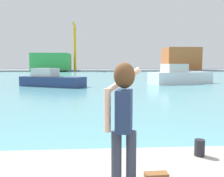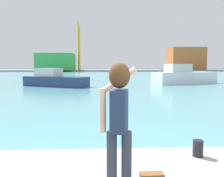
{
  "view_description": "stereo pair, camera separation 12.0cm",
  "coord_description": "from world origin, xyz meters",
  "px_view_note": "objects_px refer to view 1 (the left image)",
  "views": [
    {
      "loc": [
        -1.06,
        -2.78,
        2.21
      ],
      "look_at": [
        -0.63,
        3.85,
        1.57
      ],
      "focal_mm": 38.5,
      "sensor_mm": 36.0,
      "label": 1
    },
    {
      "loc": [
        -0.95,
        -2.79,
        2.21
      ],
      "look_at": [
        -0.63,
        3.85,
        1.57
      ],
      "focal_mm": 38.5,
      "sensor_mm": 36.0,
      "label": 2
    }
  ],
  "objects_px": {
    "harbor_bollard": "(200,148)",
    "warehouse_right": "(181,59)",
    "person_photographer": "(123,113)",
    "warehouse_left": "(52,62)",
    "boat_moored_2": "(180,76)",
    "boat_moored": "(51,80)",
    "port_crane": "(75,43)"
  },
  "relations": [
    {
      "from": "warehouse_left",
      "to": "warehouse_right",
      "type": "xyz_separation_m",
      "value": [
        50.16,
        6.62,
        1.37
      ]
    },
    {
      "from": "person_photographer",
      "to": "harbor_bollard",
      "type": "relative_size",
      "value": 5.62
    },
    {
      "from": "warehouse_left",
      "to": "port_crane",
      "type": "height_order",
      "value": "port_crane"
    },
    {
      "from": "harbor_bollard",
      "to": "warehouse_left",
      "type": "distance_m",
      "value": 86.51
    },
    {
      "from": "person_photographer",
      "to": "boat_moored_2",
      "type": "height_order",
      "value": "boat_moored_2"
    },
    {
      "from": "boat_moored_2",
      "to": "boat_moored",
      "type": "bearing_deg",
      "value": 171.75
    },
    {
      "from": "boat_moored_2",
      "to": "harbor_bollard",
      "type": "bearing_deg",
      "value": -128.14
    },
    {
      "from": "harbor_bollard",
      "to": "boat_moored_2",
      "type": "xyz_separation_m",
      "value": [
        8.1,
        23.99,
        0.23
      ]
    },
    {
      "from": "person_photographer",
      "to": "harbor_bollard",
      "type": "height_order",
      "value": "person_photographer"
    },
    {
      "from": "person_photographer",
      "to": "warehouse_left",
      "type": "height_order",
      "value": "warehouse_left"
    },
    {
      "from": "person_photographer",
      "to": "harbor_bollard",
      "type": "xyz_separation_m",
      "value": [
        1.58,
        1.14,
        -0.91
      ]
    },
    {
      "from": "boat_moored",
      "to": "warehouse_left",
      "type": "bearing_deg",
      "value": 127.52
    },
    {
      "from": "harbor_bollard",
      "to": "port_crane",
      "type": "xyz_separation_m",
      "value": [
        -9.95,
        87.29,
        9.93
      ]
    },
    {
      "from": "person_photographer",
      "to": "boat_moored",
      "type": "relative_size",
      "value": 0.24
    },
    {
      "from": "warehouse_left",
      "to": "person_photographer",
      "type": "bearing_deg",
      "value": -79.14
    },
    {
      "from": "boat_moored",
      "to": "warehouse_right",
      "type": "height_order",
      "value": "warehouse_right"
    },
    {
      "from": "boat_moored_2",
      "to": "warehouse_right",
      "type": "relative_size",
      "value": 0.63
    },
    {
      "from": "boat_moored",
      "to": "warehouse_right",
      "type": "bearing_deg",
      "value": 88.42
    },
    {
      "from": "warehouse_left",
      "to": "port_crane",
      "type": "distance_m",
      "value": 11.12
    },
    {
      "from": "harbor_bollard",
      "to": "boat_moored_2",
      "type": "distance_m",
      "value": 25.32
    },
    {
      "from": "boat_moored_2",
      "to": "warehouse_left",
      "type": "relative_size",
      "value": 0.64
    },
    {
      "from": "harbor_bollard",
      "to": "boat_moored",
      "type": "bearing_deg",
      "value": 107.53
    },
    {
      "from": "harbor_bollard",
      "to": "warehouse_left",
      "type": "xyz_separation_m",
      "value": [
        -18.03,
        84.56,
        2.8
      ]
    },
    {
      "from": "person_photographer",
      "to": "warehouse_right",
      "type": "relative_size",
      "value": 0.13
    },
    {
      "from": "harbor_bollard",
      "to": "warehouse_right",
      "type": "relative_size",
      "value": 0.02
    },
    {
      "from": "boat_moored_2",
      "to": "warehouse_left",
      "type": "bearing_deg",
      "value": 93.85
    },
    {
      "from": "boat_moored",
      "to": "port_crane",
      "type": "bearing_deg",
      "value": 120.22
    },
    {
      "from": "person_photographer",
      "to": "warehouse_left",
      "type": "bearing_deg",
      "value": 24.22
    },
    {
      "from": "warehouse_right",
      "to": "person_photographer",
      "type": "bearing_deg",
      "value": -110.06
    },
    {
      "from": "harbor_bollard",
      "to": "boat_moored",
      "type": "relative_size",
      "value": 0.04
    },
    {
      "from": "person_photographer",
      "to": "boat_moored_2",
      "type": "relative_size",
      "value": 0.21
    },
    {
      "from": "boat_moored",
      "to": "warehouse_right",
      "type": "relative_size",
      "value": 0.55
    }
  ]
}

